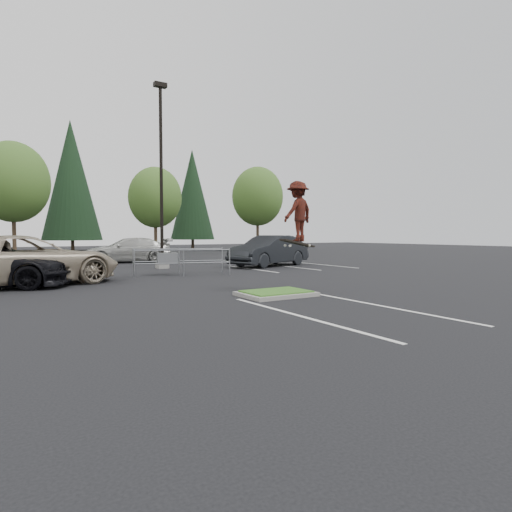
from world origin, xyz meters
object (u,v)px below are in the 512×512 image
light_pole (161,186)px  cart_corral (171,258)px  decid_b (13,185)px  decid_d (257,198)px  car_r_charc (269,251)px  decid_c (155,199)px  car_l_tan (24,261)px  conif_c (192,195)px  skateboarder (298,212)px  car_far_silver (128,250)px  conif_b (71,180)px

light_pole → cart_corral: 5.50m
decid_b → cart_corral: 23.69m
decid_d → cart_corral: (-18.43, -22.22, -5.14)m
cart_corral → car_r_charc: 7.28m
decid_c → car_r_charc: 19.99m
light_pole → car_l_tan: size_ratio=1.51×
conif_c → decid_c: bearing=-129.6°
car_r_charc → car_l_tan: bearing=-93.8°
decid_b → car_l_tan: (-0.49, -23.53, -5.11)m
skateboarder → conif_c: bearing=-125.5°
decid_c → car_r_charc: size_ratio=1.51×
light_pole → car_r_charc: (6.00, -1.67, -3.65)m
skateboarder → decid_b: bearing=-93.8°
car_r_charc → conif_c: bearing=147.4°
decid_d → cart_corral: 29.32m
car_r_charc → car_far_silver: car_r_charc is taller
decid_d → car_r_charc: size_ratio=1.70×
decid_d → car_r_charc: bearing=-119.9°
car_r_charc → car_far_silver: bearing=-158.9°
conif_b → car_r_charc: conif_b is taller
car_l_tan → skateboarder: bearing=-144.8°
light_pole → decid_c: size_ratio=1.21×
decid_b → car_l_tan: 24.09m
conif_c → car_far_silver: 26.23m
decid_b → car_l_tan: bearing=-91.2°
decid_c → car_l_tan: decid_c is taller
conif_b → car_r_charc: size_ratio=2.62×
decid_b → decid_c: decid_b is taller
conif_b → conif_c: 14.07m
light_pole → car_r_charc: light_pole is taller
car_l_tan → car_far_silver: bearing=-46.2°
decid_c → cart_corral: (-6.43, -21.72, -4.48)m
light_pole → decid_c: light_pole is taller
decid_d → car_l_tan: (-24.49, -23.33, -4.98)m
conif_b → conif_c: (14.00, -1.00, -1.00)m
decid_c → car_far_silver: (-5.76, -11.83, -4.43)m
car_l_tan → cart_corral: bearing=-94.2°
light_pole → decid_c: bearing=72.9°
decid_b → decid_d: bearing=-0.5°
cart_corral → skateboarder: 8.00m
decid_d → cart_corral: size_ratio=2.06×
decid_c → cart_corral: 23.08m
car_r_charc → car_far_silver: size_ratio=0.97×
light_pole → decid_c: (5.49, 17.83, 0.69)m
light_pole → car_l_tan: light_pole is taller
decid_c → conif_c: 12.65m
conif_b → conif_c: bearing=-4.1°
cart_corral → car_l_tan: (-6.07, -1.12, 0.16)m
decid_d → car_r_charc: 23.61m
skateboarder → car_r_charc: (5.30, 9.81, -1.74)m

